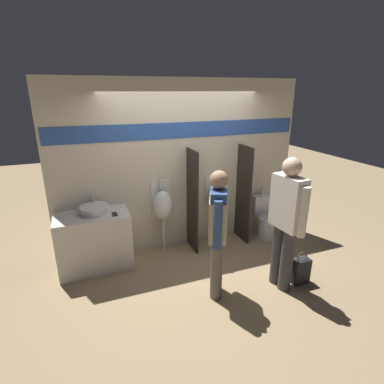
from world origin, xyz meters
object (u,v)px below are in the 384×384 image
Objects in this scene: cell_phone at (115,214)px; person_with_lanyard at (286,219)px; urinal_near_counter at (163,205)px; toilet at (266,221)px; person_in_vest at (218,226)px; shopping_bag at (300,271)px; sink_basin at (94,209)px; urinal_far at (216,198)px.

person_with_lanyard is at bearing -31.62° from cell_phone.
urinal_near_counter is at bearing 18.32° from cell_phone.
toilet is at bearing -4.83° from urinal_near_counter.
toilet is at bearing -26.95° from person_in_vest.
person_in_vest is at bearing 170.20° from shopping_bag.
person_with_lanyard is at bearing -50.68° from urinal_near_counter.
sink_basin is at bearing 150.33° from shopping_bag.
shopping_bag is (2.53, -1.44, -0.72)m from sink_basin.
toilet is at bearing -1.40° from sink_basin.
sink_basin is 1.04m from urinal_near_counter.
urinal_far reaches higher than cell_phone.
person_with_lanyard reaches higher than urinal_far.
urinal_far is 1.40× the size of toilet.
urinal_far is (0.93, 0.00, 0.00)m from urinal_near_counter.
urinal_near_counter is 0.68× the size of person_with_lanyard.
urinal_near_counter is 2.22m from shopping_bag.
person_with_lanyard is at bearing -79.47° from urinal_far.
sink_basin is 0.34× the size of urinal_far.
person_in_vest reaches higher than toilet.
cell_phone is 1.72m from urinal_far.
person_in_vest reaches higher than urinal_far.
cell_phone is at bearing 71.66° from person_in_vest.
sink_basin is 0.24× the size of person_in_vest.
person_in_vest is at bearing 75.08° from person_with_lanyard.
shopping_bag is (2.27, -1.27, -0.68)m from cell_phone.
person_in_vest is (1.35, -1.24, 0.05)m from sink_basin.
person_in_vest is at bearing -114.82° from urinal_far.
person_in_vest is (-1.54, -1.17, 0.67)m from toilet.
sink_basin is 1.83m from person_in_vest.
sink_basin is at bearing 178.60° from toilet.
shopping_bag is at bearing -45.54° from urinal_near_counter.
shopping_bag is at bearing -29.67° from sink_basin.
person_with_lanyard reaches higher than toilet.
urinal_near_counter is 1.37m from person_in_vest.
person_in_vest is (1.09, -1.07, 0.10)m from cell_phone.
person_in_vest is (0.32, -1.32, 0.17)m from urinal_near_counter.
urinal_near_counter is at bearing 175.17° from toilet.
urinal_far is at bearing 170.40° from toilet.
urinal_far is 1.47m from person_in_vest.
sink_basin is at bearing -175.17° from urinal_near_counter.
person_with_lanyard reaches higher than person_in_vest.
person_with_lanyard is (2.24, -1.39, 0.07)m from sink_basin.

